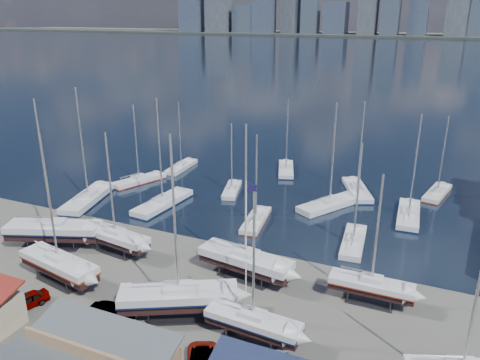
% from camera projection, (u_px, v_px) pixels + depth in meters
% --- Properties ---
extents(ground, '(1400.00, 1400.00, 0.00)m').
position_uv_depth(ground, '(190.00, 285.00, 50.02)').
color(ground, '#605E59').
rests_on(ground, ground).
extents(water, '(1400.00, 600.00, 0.40)m').
position_uv_depth(water, '(413.00, 55.00, 317.77)').
color(water, '#171F35').
rests_on(water, ground).
extents(far_shore, '(1400.00, 80.00, 2.20)m').
position_uv_depth(far_shore, '(430.00, 36.00, 541.88)').
color(far_shore, '#2D332D').
rests_on(far_shore, ground).
extents(skyline, '(639.14, 43.80, 107.69)m').
position_uv_depth(skyline, '(427.00, 1.00, 526.54)').
color(skyline, '#475166').
rests_on(skyline, far_shore).
extents(sailboat_cradle_0, '(11.95, 7.05, 18.46)m').
position_uv_depth(sailboat_cradle_0, '(53.00, 230.00, 57.69)').
color(sailboat_cradle_0, '#2D2D33').
rests_on(sailboat_cradle_0, ground).
extents(sailboat_cradle_1, '(10.59, 4.72, 16.50)m').
position_uv_depth(sailboat_cradle_1, '(59.00, 264.00, 50.08)').
color(sailboat_cradle_1, '#2D2D33').
rests_on(sailboat_cradle_1, ground).
extents(sailboat_cradle_2, '(9.37, 3.76, 14.95)m').
position_uv_depth(sailboat_cradle_2, '(116.00, 237.00, 56.27)').
color(sailboat_cradle_2, '#2D2D33').
rests_on(sailboat_cradle_2, ground).
extents(sailboat_cradle_3, '(11.44, 8.01, 18.04)m').
position_uv_depth(sailboat_cradle_3, '(179.00, 297.00, 44.19)').
color(sailboat_cradle_3, '#2D2D33').
rests_on(sailboat_cradle_3, ground).
extents(sailboat_cradle_4, '(10.95, 4.44, 17.26)m').
position_uv_depth(sailboat_cradle_4, '(246.00, 260.00, 50.79)').
color(sailboat_cradle_4, '#2D2D33').
rests_on(sailboat_cradle_4, ground).
extents(sailboat_cradle_5, '(8.86, 3.00, 14.24)m').
position_uv_depth(sailboat_cradle_5, '(253.00, 322.00, 40.91)').
color(sailboat_cradle_5, '#2D2D33').
rests_on(sailboat_cradle_5, ground).
extents(sailboat_cradle_6, '(8.34, 2.34, 13.67)m').
position_uv_depth(sailboat_cradle_6, '(371.00, 286.00, 46.41)').
color(sailboat_cradle_6, '#2D2D33').
rests_on(sailboat_cradle_6, ground).
extents(sailboat_moored_0, '(6.07, 12.72, 18.33)m').
position_uv_depth(sailboat_moored_0, '(89.00, 200.00, 71.98)').
color(sailboat_moored_0, black).
rests_on(sailboat_moored_0, water).
extents(sailboat_moored_1, '(6.07, 9.74, 14.12)m').
position_uv_depth(sailboat_moored_1, '(139.00, 181.00, 79.91)').
color(sailboat_moored_1, black).
rests_on(sailboat_moored_1, water).
extents(sailboat_moored_2, '(2.77, 8.85, 13.24)m').
position_uv_depth(sailboat_moored_2, '(181.00, 167.00, 86.97)').
color(sailboat_moored_2, black).
rests_on(sailboat_moored_2, water).
extents(sailboat_moored_3, '(4.34, 11.71, 17.12)m').
position_uv_depth(sailboat_moored_3, '(163.00, 204.00, 70.33)').
color(sailboat_moored_3, black).
rests_on(sailboat_moored_3, water).
extents(sailboat_moored_4, '(4.22, 8.18, 11.90)m').
position_uv_depth(sailboat_moored_4, '(232.00, 190.00, 75.76)').
color(sailboat_moored_4, black).
rests_on(sailboat_moored_4, water).
extents(sailboat_moored_5, '(5.42, 9.70, 13.98)m').
position_uv_depth(sailboat_moored_5, '(286.00, 170.00, 85.43)').
color(sailboat_moored_5, black).
rests_on(sailboat_moored_5, water).
extents(sailboat_moored_6, '(3.60, 9.08, 13.21)m').
position_uv_depth(sailboat_moored_6, '(256.00, 221.00, 64.61)').
color(sailboat_moored_6, black).
rests_on(sailboat_moored_6, water).
extents(sailboat_moored_7, '(8.32, 10.93, 16.52)m').
position_uv_depth(sailboat_moored_7, '(330.00, 206.00, 69.82)').
color(sailboat_moored_7, black).
rests_on(sailboat_moored_7, water).
extents(sailboat_moored_8, '(6.71, 10.73, 15.56)m').
position_uv_depth(sailboat_moored_8, '(357.00, 191.00, 75.41)').
color(sailboat_moored_8, black).
rests_on(sailboat_moored_8, water).
extents(sailboat_moored_9, '(3.34, 9.38, 13.88)m').
position_uv_depth(sailboat_moored_9, '(353.00, 243.00, 58.54)').
color(sailboat_moored_9, black).
rests_on(sailboat_moored_9, water).
extents(sailboat_moored_10, '(3.41, 10.58, 15.63)m').
position_uv_depth(sailboat_moored_10, '(408.00, 216.00, 66.29)').
color(sailboat_moored_10, black).
rests_on(sailboat_moored_10, water).
extents(sailboat_moored_11, '(4.41, 9.34, 13.47)m').
position_uv_depth(sailboat_moored_11, '(437.00, 194.00, 74.40)').
color(sailboat_moored_11, black).
rests_on(sailboat_moored_11, water).
extents(car_a, '(3.16, 4.70, 1.49)m').
position_uv_depth(car_a, '(26.00, 301.00, 46.07)').
color(car_a, gray).
rests_on(car_a, ground).
extents(car_b, '(4.62, 1.89, 1.49)m').
position_uv_depth(car_b, '(110.00, 313.00, 44.20)').
color(car_b, gray).
rests_on(car_b, ground).
extents(flagpole, '(1.12, 0.12, 12.67)m').
position_uv_depth(flagpole, '(247.00, 232.00, 45.56)').
color(flagpole, white).
rests_on(flagpole, ground).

